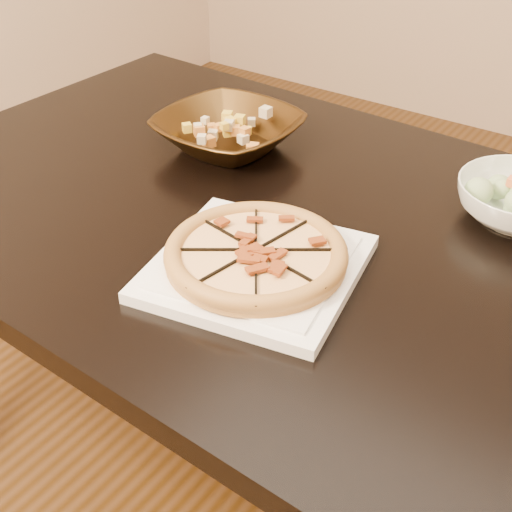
# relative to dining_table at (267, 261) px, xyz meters

# --- Properties ---
(floor) EXTENTS (4.00, 4.00, 0.02)m
(floor) POSITION_rel_dining_table_xyz_m (0.17, 0.17, -0.66)
(floor) COLOR #3E240A
(floor) RESTS_ON ground
(dining_table) EXTENTS (1.41, 0.95, 0.75)m
(dining_table) POSITION_rel_dining_table_xyz_m (0.00, 0.00, 0.00)
(dining_table) COLOR black
(dining_table) RESTS_ON floor
(plate) EXTENTS (0.33, 0.33, 0.02)m
(plate) POSITION_rel_dining_table_xyz_m (0.09, -0.16, 0.11)
(plate) COLOR white
(plate) RESTS_ON dining_table
(pizza) EXTENTS (0.26, 0.26, 0.03)m
(pizza) POSITION_rel_dining_table_xyz_m (0.09, -0.16, 0.14)
(pizza) COLOR #AC7B33
(pizza) RESTS_ON plate
(bronze_bowl) EXTENTS (0.27, 0.27, 0.06)m
(bronze_bowl) POSITION_rel_dining_table_xyz_m (-0.19, 0.15, 0.14)
(bronze_bowl) COLOR #3E2911
(bronze_bowl) RESTS_ON dining_table
(mixed_dish) EXTENTS (0.13, 0.12, 0.03)m
(mixed_dish) POSITION_rel_dining_table_xyz_m (-0.19, 0.15, 0.18)
(mixed_dish) COLOR #C4B18D
(mixed_dish) RESTS_ON bronze_bowl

